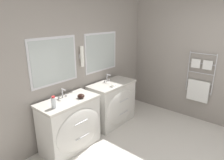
{
  "coord_description": "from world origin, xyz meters",
  "views": [
    {
      "loc": [
        -2.33,
        -0.49,
        2.15
      ],
      "look_at": [
        0.12,
        1.56,
        1.12
      ],
      "focal_mm": 32.0,
      "sensor_mm": 36.0,
      "label": 1
    }
  ],
  "objects": [
    {
      "name": "amenity_bowl",
      "position": [
        -0.35,
        1.83,
        0.91
      ],
      "size": [
        0.12,
        0.12,
        0.07
      ],
      "color": "black",
      "rests_on": "vanity_left"
    },
    {
      "name": "faucet_right",
      "position": [
        0.57,
        2.06,
        0.95
      ],
      "size": [
        0.17,
        0.1,
        0.16
      ],
      "color": "silver",
      "rests_on": "vanity_right"
    },
    {
      "name": "vanity_right",
      "position": [
        0.57,
        1.9,
        0.45
      ],
      "size": [
        0.99,
        0.57,
        0.87
      ],
      "color": "silver",
      "rests_on": "ground_plane"
    },
    {
      "name": "faucet_left",
      "position": [
        -0.53,
        2.06,
        0.95
      ],
      "size": [
        0.17,
        0.1,
        0.16
      ],
      "color": "silver",
      "rests_on": "vanity_left"
    },
    {
      "name": "wall_back",
      "position": [
        0.0,
        2.25,
        1.31
      ],
      "size": [
        5.35,
        0.14,
        2.6
      ],
      "color": "gray",
      "rests_on": "ground_plane"
    },
    {
      "name": "toiletry_bottle",
      "position": [
        -0.84,
        1.85,
        0.96
      ],
      "size": [
        0.07,
        0.07,
        0.18
      ],
      "color": "silver",
      "rests_on": "vanity_left"
    },
    {
      "name": "wall_right",
      "position": [
        1.91,
        1.0,
        1.29
      ],
      "size": [
        0.13,
        4.34,
        2.6
      ],
      "color": "gray",
      "rests_on": "ground_plane"
    },
    {
      "name": "soap_dish",
      "position": [
        0.42,
        1.79,
        0.89
      ],
      "size": [
        0.11,
        0.07,
        0.04
      ],
      "color": "white",
      "rests_on": "vanity_right"
    },
    {
      "name": "vanity_left",
      "position": [
        -0.53,
        1.9,
        0.45
      ],
      "size": [
        0.99,
        0.57,
        0.87
      ],
      "color": "silver",
      "rests_on": "ground_plane"
    }
  ]
}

